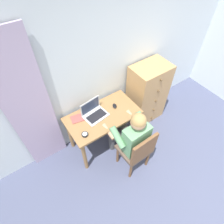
% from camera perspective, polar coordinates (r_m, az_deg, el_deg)
% --- Properties ---
extents(ground_plane, '(5.72, 5.72, 0.00)m').
position_cam_1_polar(ground_plane, '(3.25, 26.77, -26.66)').
color(ground_plane, '#474C66').
extents(wall_back, '(4.80, 0.05, 2.50)m').
position_cam_1_polar(wall_back, '(2.92, 1.15, 14.48)').
color(wall_back, silver).
rests_on(wall_back, ground_plane).
extents(curtain_panel, '(0.54, 0.03, 2.18)m').
position_cam_1_polar(curtain_panel, '(2.61, -23.00, -0.11)').
color(curtain_panel, '#B29EBC').
rests_on(curtain_panel, ground_plane).
extents(desk, '(1.10, 0.60, 0.74)m').
position_cam_1_polar(desk, '(2.93, -2.72, -2.44)').
color(desk, olive).
rests_on(desk, ground_plane).
extents(dresser, '(0.63, 0.47, 1.15)m').
position_cam_1_polar(dresser, '(3.44, 10.44, 5.46)').
color(dresser, tan).
rests_on(dresser, ground_plane).
extents(chair, '(0.43, 0.41, 0.89)m').
position_cam_1_polar(chair, '(2.79, 7.59, -11.27)').
color(chair, brown).
rests_on(chair, ground_plane).
extents(person_seated, '(0.54, 0.59, 1.21)m').
position_cam_1_polar(person_seated, '(2.70, 5.42, -6.67)').
color(person_seated, '#4C4C4C').
rests_on(person_seated, ground_plane).
extents(laptop, '(0.37, 0.29, 0.24)m').
position_cam_1_polar(laptop, '(2.81, -5.39, -0.12)').
color(laptop, '#B7BABF').
rests_on(laptop, desk).
extents(computer_mouse, '(0.10, 0.12, 0.03)m').
position_cam_1_polar(computer_mouse, '(2.93, 0.78, 1.84)').
color(computer_mouse, black).
rests_on(computer_mouse, desk).
extents(desk_clock, '(0.09, 0.09, 0.03)m').
position_cam_1_polar(desk_clock, '(2.63, -8.11, -6.68)').
color(desk_clock, black).
rests_on(desk_clock, desk).
extents(notebook_pad, '(0.24, 0.19, 0.01)m').
position_cam_1_polar(notebook_pad, '(2.83, -10.06, -1.83)').
color(notebook_pad, '#994742').
rests_on(notebook_pad, desk).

